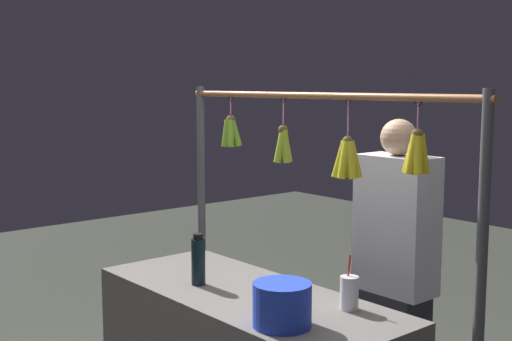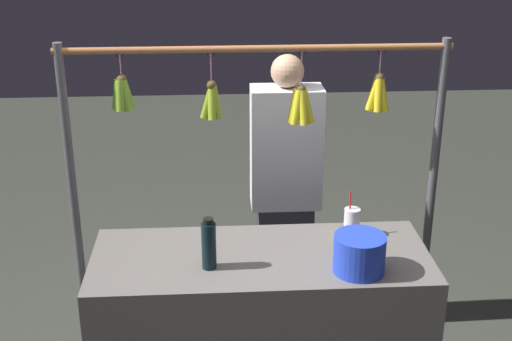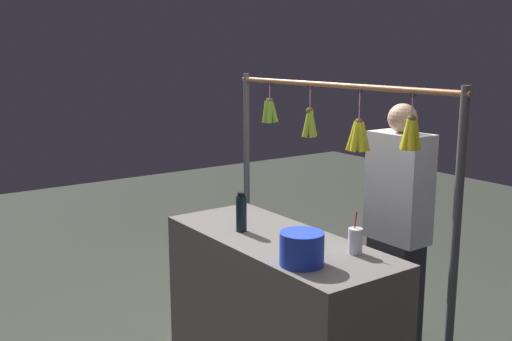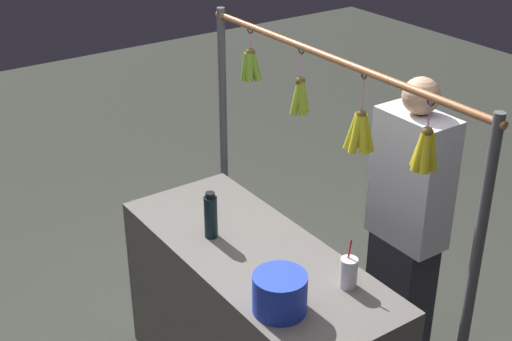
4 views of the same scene
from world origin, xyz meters
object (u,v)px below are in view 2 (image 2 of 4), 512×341
object	(u,v)px
blue_bucket	(359,254)
vendor_person	(285,199)
drink_cup	(352,222)
water_bottle	(209,245)

from	to	relation	value
blue_bucket	vendor_person	size ratio (longest dim) A/B	0.14
vendor_person	drink_cup	bearing A→B (deg)	112.22
drink_cup	vendor_person	size ratio (longest dim) A/B	0.14
water_bottle	blue_bucket	world-z (taller)	water_bottle
blue_bucket	vendor_person	xyz separation A→B (m)	(0.22, -0.97, -0.17)
water_bottle	blue_bucket	size ratio (longest dim) A/B	1.06
drink_cup	vendor_person	distance (m)	0.69
water_bottle	vendor_person	distance (m)	1.01
water_bottle	vendor_person	xyz separation A→B (m)	(-0.43, -0.89, -0.19)
drink_cup	water_bottle	bearing A→B (deg)	21.54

